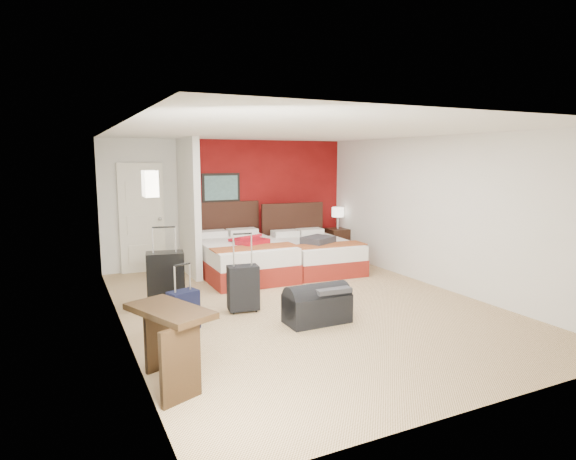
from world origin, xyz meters
TOP-DOWN VIEW (x-y plane):
  - ground at (0.00, 0.00)m, footprint 6.50×6.50m
  - room_walls at (-1.40, 1.42)m, footprint 5.02×6.52m
  - red_accent_panel at (0.75, 3.23)m, footprint 3.50×0.04m
  - partition_wall at (-1.00, 2.61)m, footprint 0.12×1.20m
  - entry_door at (-1.75, 3.20)m, footprint 0.82×0.06m
  - bed_left at (-0.18, 2.10)m, footprint 1.48×2.09m
  - bed_right at (1.27, 1.97)m, footprint 1.42×1.94m
  - red_suitcase_open at (-0.08, 2.00)m, footprint 0.77×0.88m
  - jacket_bundle at (1.17, 1.67)m, footprint 0.69×0.64m
  - nightstand at (2.31, 2.83)m, footprint 0.45×0.45m
  - table_lamp at (2.31, 2.83)m, footprint 0.34×0.34m
  - suitcase_black at (-1.83, 0.77)m, footprint 0.57×0.41m
  - suitcase_charcoal at (-0.89, 0.13)m, footprint 0.45×0.32m
  - suitcase_navy at (-1.84, -0.32)m, footprint 0.40×0.32m
  - duffel_bag at (-0.18, -0.72)m, footprint 0.83×0.45m
  - jacket_draped at (-0.03, -0.77)m, footprint 0.49×0.42m
  - desk at (-2.28, -1.64)m, footprint 0.76×1.00m

SIDE VIEW (x-z plane):
  - ground at x=0.00m, z-range 0.00..0.00m
  - duffel_bag at x=-0.18m, z-range 0.00..0.42m
  - suitcase_navy at x=-1.84m, z-range 0.00..0.49m
  - bed_right at x=1.27m, z-range 0.00..0.56m
  - nightstand at x=2.31m, z-range 0.00..0.62m
  - bed_left at x=-0.18m, z-range 0.00..0.62m
  - suitcase_charcoal at x=-0.89m, z-range 0.00..0.62m
  - desk at x=-2.28m, z-range 0.00..0.75m
  - suitcase_black at x=-1.83m, z-range 0.00..0.78m
  - jacket_draped at x=-0.03m, z-range 0.42..0.48m
  - jacket_bundle at x=1.17m, z-range 0.56..0.69m
  - red_suitcase_open at x=-0.08m, z-range 0.62..0.71m
  - table_lamp at x=2.31m, z-range 0.62..1.08m
  - entry_door at x=-1.75m, z-range 0.00..2.05m
  - red_accent_panel at x=0.75m, z-range 0.00..2.50m
  - partition_wall at x=-1.00m, z-range 0.00..2.50m
  - room_walls at x=-1.40m, z-range 0.01..2.51m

